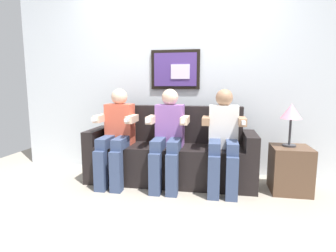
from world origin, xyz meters
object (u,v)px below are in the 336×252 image
at_px(table_lamp, 291,113).
at_px(person_on_left, 117,132).
at_px(couch, 171,156).
at_px(person_on_right, 223,136).
at_px(person_in_middle, 168,134).
at_px(side_table_right, 290,169).

bearing_deg(table_lamp, person_on_left, -177.60).
distance_m(couch, person_on_right, 0.70).
height_order(person_on_left, table_lamp, person_on_left).
bearing_deg(person_in_middle, table_lamp, 3.52).
xyz_separation_m(person_in_middle, side_table_right, (1.33, 0.06, -0.36)).
relative_size(couch, side_table_right, 3.93).
distance_m(couch, table_lamp, 1.42).
relative_size(person_on_right, side_table_right, 2.22).
bearing_deg(side_table_right, couch, 175.45).
distance_m(couch, person_on_left, 0.70).
bearing_deg(person_on_right, person_on_left, -179.98).
relative_size(person_on_right, table_lamp, 2.41).
bearing_deg(table_lamp, person_in_middle, -176.48).
xyz_separation_m(couch, side_table_right, (1.33, -0.11, -0.06)).
xyz_separation_m(person_on_right, table_lamp, (0.70, 0.08, 0.25)).
xyz_separation_m(person_on_left, side_table_right, (1.94, 0.06, -0.36)).
bearing_deg(table_lamp, person_on_right, -173.45).
distance_m(person_on_left, table_lamp, 1.94).
distance_m(side_table_right, table_lamp, 0.61).
height_order(side_table_right, table_lamp, table_lamp).
bearing_deg(couch, person_on_right, -15.27).
height_order(person_on_left, side_table_right, person_on_left).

